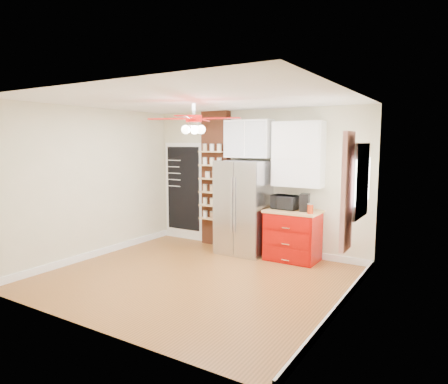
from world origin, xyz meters
The scene contains 21 objects.
floor centered at (0.00, 0.00, 0.00)m, with size 4.50×4.50×0.00m, color #925725.
ceiling centered at (0.00, 0.00, 2.70)m, with size 4.50×4.50×0.00m, color white.
wall_back centered at (0.00, 2.00, 1.35)m, with size 4.50×0.02×2.70m, color beige.
wall_front centered at (0.00, -2.00, 1.35)m, with size 4.50×0.02×2.70m, color beige.
wall_left centered at (-2.25, 0.00, 1.35)m, with size 0.02×4.00×2.70m, color beige.
wall_right centered at (2.25, 0.00, 1.35)m, with size 0.02×4.00×2.70m, color beige.
chalkboard centered at (-1.70, 1.96, 1.10)m, with size 0.95×0.05×1.95m.
brick_pillar centered at (-0.85, 1.92, 1.35)m, with size 0.60×0.16×2.70m, color brown.
fridge centered at (-0.05, 1.63, 0.88)m, with size 0.90×0.70×1.75m, color silver.
upper_glass_cabinet centered at (-0.05, 1.82, 2.15)m, with size 0.90×0.35×0.70m, color white.
red_cabinet centered at (0.92, 1.68, 0.45)m, with size 0.94×0.64×0.90m.
upper_shelf_unit centered at (0.92, 1.85, 1.88)m, with size 0.90×0.30×1.15m, color white.
window centered at (2.23, 0.90, 1.55)m, with size 0.04×0.75×1.05m, color white.
curtain centered at (2.18, 0.35, 1.45)m, with size 0.06×0.40×1.55m, color #B02617.
ceiling_fan centered at (0.00, 0.00, 2.42)m, with size 1.40×1.40×0.44m.
toaster_oven centered at (0.75, 1.71, 1.03)m, with size 0.45×0.31×0.25m, color black.
coffee_maker centered at (1.13, 1.68, 1.05)m, with size 0.15×0.21×0.31m, color black.
canister_left centered at (1.29, 1.51, 0.98)m, with size 0.10×0.10×0.16m, color #A82909.
canister_right centered at (1.23, 1.64, 0.97)m, with size 0.10×0.10×0.13m, color #B20C09.
pantry_jar_oats centered at (-0.95, 1.78, 1.43)m, with size 0.10×0.10×0.12m, color beige.
pantry_jar_beans centered at (-0.80, 1.79, 1.44)m, with size 0.09×0.09×0.14m, color #916A4A.
Camera 1 is at (3.50, -4.84, 2.08)m, focal length 32.00 mm.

